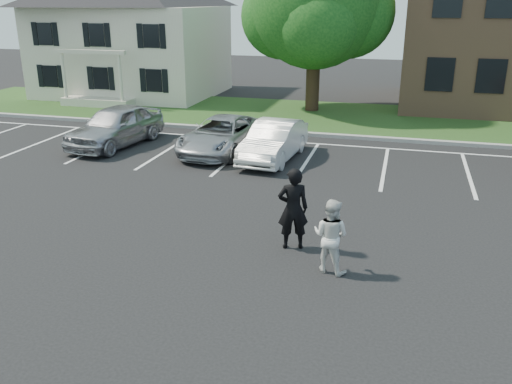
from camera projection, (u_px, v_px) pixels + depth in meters
The scene contains 11 objects.
ground_plane at pixel (245, 256), 12.59m from camera, with size 90.00×90.00×0.00m, color black.
curb at pixel (323, 135), 23.46m from camera, with size 40.00×0.30×0.15m, color gray.
grass_strip at pixel (335, 117), 27.10m from camera, with size 44.00×8.00×0.08m, color #244218.
stall_lines at pixel (348, 158), 20.36m from camera, with size 34.00×5.36×0.01m.
house at pixel (132, 30), 32.67m from camera, with size 10.30×9.22×7.60m.
tree at pixel (317, 5), 27.00m from camera, with size 7.80×7.20×8.80m.
man_black_suit at pixel (293, 209), 12.73m from camera, with size 0.73×0.48×2.00m, color black.
man_white_shirt at pixel (331, 236), 11.67m from camera, with size 0.81×0.63×1.67m, color silver.
car_silver_west at pixel (116, 126), 21.84m from camera, with size 1.92×4.77×1.63m, color #ACACB1.
car_silver_minivan at pixel (222, 135), 20.96m from camera, with size 2.23×4.83×1.34m, color #9EA0A6.
car_white_sedan at pixel (274, 141), 19.94m from camera, with size 1.50×4.29×1.41m, color silver.
Camera 1 is at (3.26, -10.87, 5.66)m, focal length 38.00 mm.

